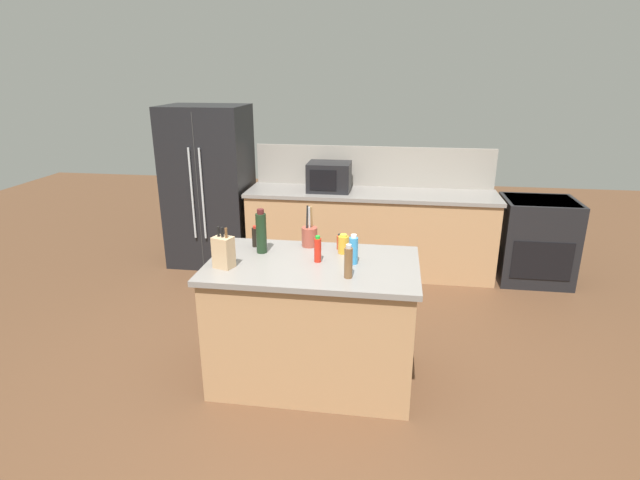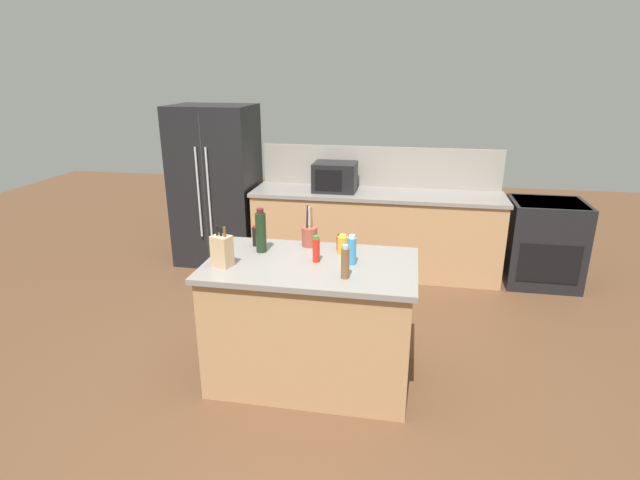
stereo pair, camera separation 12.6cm
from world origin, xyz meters
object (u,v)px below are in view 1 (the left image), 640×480
range_oven (536,240)px  wine_bottle (261,232)px  pepper_grinder (348,262)px  hot_sauce_bottle (318,250)px  spice_jar_paprika (340,242)px  dish_soap_bottle (353,250)px  refrigerator (209,186)px  honey_jar (343,244)px  knife_block (223,252)px  soy_sauce_bottle (256,237)px  microwave (329,177)px  utensil_crock (310,236)px

range_oven → wine_bottle: (-2.52, -2.05, 0.63)m
pepper_grinder → hot_sauce_bottle: (-0.24, 0.25, -0.02)m
pepper_grinder → spice_jar_paprika: (-0.11, 0.54, -0.05)m
range_oven → dish_soap_bottle: dish_soap_bottle is taller
refrigerator → honey_jar: bearing=-48.5°
refrigerator → pepper_grinder: bearing=-52.9°
honey_jar → wine_bottle: 0.61m
wine_bottle → knife_block: bearing=-119.1°
pepper_grinder → hot_sauce_bottle: bearing=133.6°
range_oven → pepper_grinder: size_ratio=3.98×
refrigerator → soy_sauce_bottle: refrigerator is taller
microwave → honey_jar: bearing=-79.5°
soy_sauce_bottle → pepper_grinder: (0.76, -0.50, 0.03)m
refrigerator → pepper_grinder: 3.11m
soy_sauce_bottle → hot_sauce_bottle: hot_sauce_bottle is taller
soy_sauce_bottle → knife_block: bearing=-102.8°
utensil_crock → soy_sauce_bottle: 0.41m
microwave → utensil_crock: size_ratio=1.47×
microwave → knife_block: (-0.42, -2.37, -0.05)m
spice_jar_paprika → hot_sauce_bottle: size_ratio=0.62×
knife_block → soy_sauce_bottle: 0.46m
soy_sauce_bottle → wine_bottle: wine_bottle is taller
soy_sauce_bottle → wine_bottle: bearing=-57.1°
spice_jar_paprika → hot_sauce_bottle: (-0.13, -0.29, 0.04)m
wine_bottle → dish_soap_bottle: bearing=-10.3°
soy_sauce_bottle → spice_jar_paprika: size_ratio=1.38×
refrigerator → range_oven: bearing=-0.8°
refrigerator → honey_jar: refrigerator is taller
pepper_grinder → hot_sauce_bottle: pepper_grinder is taller
microwave → refrigerator: bearing=177.9°
honey_jar → utensil_crock: bearing=156.5°
microwave → spice_jar_paprika: microwave is taller
spice_jar_paprika → range_oven: bearing=44.0°
pepper_grinder → dish_soap_bottle: 0.26m
honey_jar → dish_soap_bottle: size_ratio=0.68×
refrigerator → dish_soap_bottle: 2.92m
soy_sauce_bottle → wine_bottle: size_ratio=0.49×
microwave → soy_sauce_bottle: 1.95m
refrigerator → dish_soap_bottle: refrigerator is taller
range_oven → knife_block: size_ratio=3.17×
microwave → dish_soap_bottle: (0.46, -2.17, -0.06)m
pepper_grinder → soy_sauce_bottle: bearing=146.6°
range_oven → microwave: microwave is taller
range_oven → pepper_grinder: pepper_grinder is taller
dish_soap_bottle → hot_sauce_bottle: size_ratio=1.11×
honey_jar → hot_sauce_bottle: (-0.16, -0.20, 0.02)m
pepper_grinder → hot_sauce_bottle: 0.35m
range_oven → honey_jar: bearing=-134.2°
refrigerator → wine_bottle: (1.19, -2.10, 0.17)m
refrigerator → utensil_crock: bearing=-51.5°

